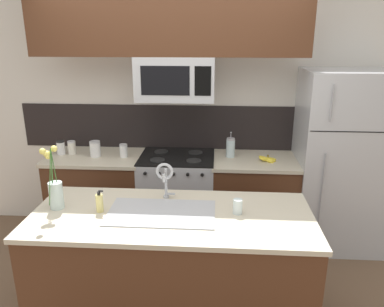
{
  "coord_description": "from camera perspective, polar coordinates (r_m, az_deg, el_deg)",
  "views": [
    {
      "loc": [
        0.4,
        -2.73,
        2.13
      ],
      "look_at": [
        0.2,
        0.27,
        1.16
      ],
      "focal_mm": 35.0,
      "sensor_mm": 36.0,
      "label": 1
    }
  ],
  "objects": [
    {
      "name": "banana_bunch",
      "position": [
        3.8,
        11.46,
        -0.85
      ],
      "size": [
        0.19,
        0.15,
        0.08
      ],
      "color": "yellow",
      "rests_on": "back_counter_right"
    },
    {
      "name": "rear_partition",
      "position": [
        4.09,
        2.4,
        6.19
      ],
      "size": [
        5.2,
        0.1,
        2.6
      ],
      "primitive_type": "cube",
      "color": "silver",
      "rests_on": "ground"
    },
    {
      "name": "back_counter_right",
      "position": [
        4.01,
        9.27,
        -6.99
      ],
      "size": [
        0.87,
        0.65,
        0.91
      ],
      "color": "#4C2B19",
      "rests_on": "ground"
    },
    {
      "name": "dish_soap_bottle",
      "position": [
        2.76,
        -13.91,
        -7.29
      ],
      "size": [
        0.06,
        0.05,
        0.16
      ],
      "color": "#DBCC75",
      "rests_on": "island_counter"
    },
    {
      "name": "storage_jar_short",
      "position": [
        3.98,
        -14.54,
        0.69
      ],
      "size": [
        0.11,
        0.11,
        0.16
      ],
      "color": "silver",
      "rests_on": "back_counter_left"
    },
    {
      "name": "flower_vase",
      "position": [
        2.88,
        -20.1,
        -5.4
      ],
      "size": [
        0.1,
        0.17,
        0.49
      ],
      "color": "silver",
      "rests_on": "island_counter"
    },
    {
      "name": "storage_jar_squat",
      "position": [
        3.9,
        -10.38,
        0.43
      ],
      "size": [
        0.08,
        0.08,
        0.14
      ],
      "color": "silver",
      "rests_on": "back_counter_left"
    },
    {
      "name": "storage_jar_medium",
      "position": [
        4.13,
        -17.84,
        0.87
      ],
      "size": [
        0.08,
        0.08,
        0.14
      ],
      "color": "silver",
      "rests_on": "back_counter_left"
    },
    {
      "name": "storage_jar_tall",
      "position": [
        4.16,
        -19.35,
        0.86
      ],
      "size": [
        0.08,
        0.08,
        0.15
      ],
      "color": "silver",
      "rests_on": "back_counter_left"
    },
    {
      "name": "stove_range",
      "position": [
        4.01,
        -2.22,
        -6.67
      ],
      "size": [
        0.76,
        0.64,
        0.93
      ],
      "color": "#B7BABF",
      "rests_on": "ground"
    },
    {
      "name": "sink_faucet",
      "position": [
        2.81,
        -4.13,
        -3.45
      ],
      "size": [
        0.14,
        0.14,
        0.31
      ],
      "color": "#B7BABF",
      "rests_on": "island_counter"
    },
    {
      "name": "french_press",
      "position": [
        3.86,
        5.89,
        0.91
      ],
      "size": [
        0.09,
        0.09,
        0.27
      ],
      "color": "silver",
      "rests_on": "back_counter_right"
    },
    {
      "name": "ground_plane",
      "position": [
        3.48,
        -3.79,
        -19.84
      ],
      "size": [
        10.0,
        10.0,
        0.0
      ],
      "primitive_type": "plane",
      "color": "brown"
    },
    {
      "name": "drinking_glass",
      "position": [
        2.68,
        6.97,
        -8.02
      ],
      "size": [
        0.07,
        0.07,
        0.11
      ],
      "color": "silver",
      "rests_on": "island_counter"
    },
    {
      "name": "island_counter",
      "position": [
        2.92,
        -2.96,
        -17.07
      ],
      "size": [
        2.0,
        0.85,
        0.91
      ],
      "color": "#4C2B19",
      "rests_on": "ground"
    },
    {
      "name": "kitchen_sink",
      "position": [
        2.73,
        -4.65,
        -10.34
      ],
      "size": [
        0.76,
        0.44,
        0.16
      ],
      "color": "#ADAFB5",
      "rests_on": "island_counter"
    },
    {
      "name": "splash_band",
      "position": [
        4.09,
        -1.86,
        4.04
      ],
      "size": [
        3.49,
        0.01,
        0.48
      ],
      "primitive_type": "cube",
      "color": "black",
      "rests_on": "rear_partition"
    },
    {
      "name": "back_counter_left",
      "position": [
        4.19,
        -13.99,
        -6.22
      ],
      "size": [
        0.98,
        0.65,
        0.91
      ],
      "color": "#4C2B19",
      "rests_on": "ground"
    },
    {
      "name": "upper_cabinet_band",
      "position": [
        3.61,
        -3.6,
        19.34
      ],
      "size": [
        2.54,
        0.34,
        0.6
      ],
      "primitive_type": "cube",
      "color": "#4C2B19"
    },
    {
      "name": "refrigerator",
      "position": [
        4.04,
        21.63,
        -1.08
      ],
      "size": [
        0.86,
        0.74,
        1.8
      ],
      "color": "#B7BABF",
      "rests_on": "ground"
    },
    {
      "name": "microwave",
      "position": [
        3.65,
        -2.5,
        11.38
      ],
      "size": [
        0.74,
        0.4,
        0.41
      ],
      "color": "#B7BABF"
    }
  ]
}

